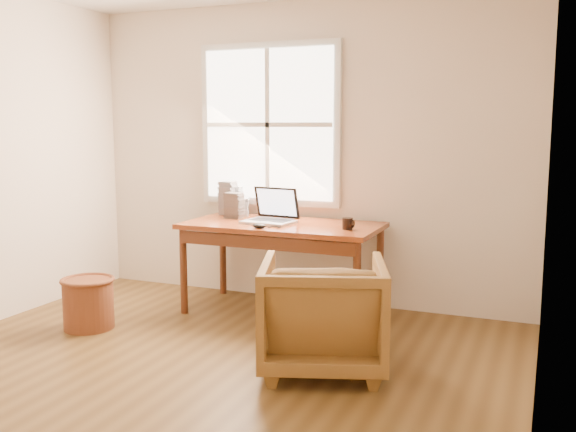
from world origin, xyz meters
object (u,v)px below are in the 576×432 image
coffee_mug (347,224)px  cd_stack_a (235,200)px  desk (282,226)px  wicker_stool (88,304)px  laptop (268,206)px  armchair (323,314)px

coffee_mug → cd_stack_a: bearing=145.5°
desk → cd_stack_a: bearing=151.0°
desk → coffee_mug: size_ratio=17.63×
desk → wicker_stool: bearing=-141.3°
wicker_stool → laptop: 1.60m
desk → armchair: (0.73, -1.06, -0.37)m
laptop → cd_stack_a: 0.63m
wicker_stool → laptop: (1.10, 0.92, 0.71)m
armchair → coffee_mug: coffee_mug is taller
armchair → desk: bearing=-74.4°
desk → cd_stack_a: 0.71m
wicker_stool → coffee_mug: bearing=25.9°
laptop → armchair: bearing=-44.5°
desk → laptop: size_ratio=3.93×
cd_stack_a → laptop: bearing=-37.5°
wicker_stool → cd_stack_a: size_ratio=1.52×
armchair → laptop: 1.42m
armchair → laptop: size_ratio=1.95×
coffee_mug → cd_stack_a: cd_stack_a is taller
laptop → coffee_mug: 0.70m
laptop → desk: bearing=31.4°
cd_stack_a → coffee_mug: bearing=-19.8°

